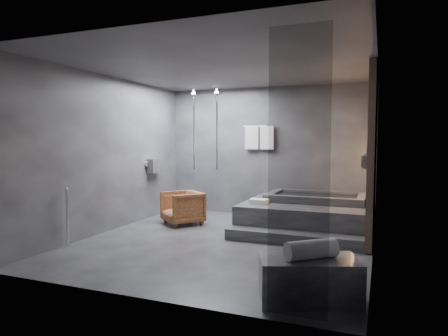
% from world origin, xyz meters
% --- Properties ---
extents(room, '(5.00, 5.04, 2.82)m').
position_xyz_m(room, '(0.40, 0.24, 1.73)').
color(room, '#29292B').
rests_on(room, ground).
extents(tub_deck, '(2.20, 2.00, 0.50)m').
position_xyz_m(tub_deck, '(1.05, 1.45, 0.25)').
color(tub_deck, '#2E2E30').
rests_on(tub_deck, ground).
extents(tub_step, '(2.20, 0.36, 0.18)m').
position_xyz_m(tub_step, '(1.05, 0.27, 0.09)').
color(tub_step, '#2E2E30').
rests_on(tub_step, ground).
extents(concrete_bench, '(1.12, 0.86, 0.45)m').
position_xyz_m(concrete_bench, '(1.67, -1.92, 0.22)').
color(concrete_bench, '#37373A').
rests_on(concrete_bench, ground).
extents(driftwood_chair, '(0.98, 0.99, 0.65)m').
position_xyz_m(driftwood_chair, '(-1.28, 0.96, 0.32)').
color(driftwood_chair, '#4E2913').
rests_on(driftwood_chair, ground).
extents(rolled_towel, '(0.54, 0.50, 0.19)m').
position_xyz_m(rolled_towel, '(1.69, -1.95, 0.54)').
color(rolled_towel, white).
rests_on(rolled_towel, concrete_bench).
extents(deck_towel, '(0.33, 0.26, 0.08)m').
position_xyz_m(deck_towel, '(0.29, 0.93, 0.54)').
color(deck_towel, white).
rests_on(deck_towel, tub_deck).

